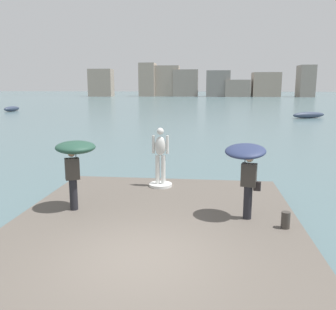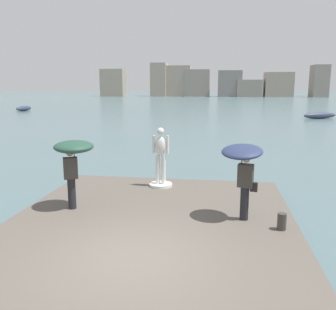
{
  "view_description": "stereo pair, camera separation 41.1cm",
  "coord_description": "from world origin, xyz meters",
  "views": [
    {
      "loc": [
        1.31,
        -6.69,
        3.84
      ],
      "look_at": [
        0.0,
        5.05,
        1.55
      ],
      "focal_mm": 38.31,
      "sensor_mm": 36.0,
      "label": 1
    },
    {
      "loc": [
        1.72,
        -6.64,
        3.84
      ],
      "look_at": [
        0.0,
        5.05,
        1.55
      ],
      "focal_mm": 38.31,
      "sensor_mm": 36.0,
      "label": 2
    }
  ],
  "objects": [
    {
      "name": "ground_plane",
      "position": [
        0.0,
        40.0,
        0.0
      ],
      "size": [
        400.0,
        400.0,
        0.0
      ],
      "primitive_type": "plane",
      "color": "#4C666B"
    },
    {
      "name": "boat_far",
      "position": [
        -28.47,
        45.24,
        0.39
      ],
      "size": [
        1.41,
        3.47,
        0.78
      ],
      "color": "#2D384C",
      "rests_on": "ground"
    },
    {
      "name": "onlooker_left",
      "position": [
        -2.33,
        2.68,
        1.98
      ],
      "size": [
        1.48,
        1.49,
        1.96
      ],
      "color": "black",
      "rests_on": "pier"
    },
    {
      "name": "onlooker_right",
      "position": [
        2.32,
        2.49,
        1.94
      ],
      "size": [
        1.3,
        1.31,
        2.0
      ],
      "color": "black",
      "rests_on": "pier"
    },
    {
      "name": "statue_white_figure",
      "position": [
        -0.29,
        5.25,
        1.25
      ],
      "size": [
        0.8,
        0.8,
        2.04
      ],
      "color": "silver",
      "rests_on": "pier"
    },
    {
      "name": "distant_skyline",
      "position": [
        -0.45,
        125.52,
        4.82
      ],
      "size": [
        79.01,
        10.39,
        11.95
      ],
      "color": "gray",
      "rests_on": "ground"
    },
    {
      "name": "pier",
      "position": [
        0.0,
        1.65,
        0.2
      ],
      "size": [
        7.43,
        9.31,
        0.4
      ],
      "primitive_type": "cube",
      "color": "#564F47",
      "rests_on": "ground"
    },
    {
      "name": "mooring_bollard",
      "position": [
        3.25,
        1.88,
        0.61
      ],
      "size": [
        0.22,
        0.22,
        0.41
      ],
      "primitive_type": "cylinder",
      "color": "#38332D",
      "rests_on": "pier"
    },
    {
      "name": "boat_mid",
      "position": [
        13.37,
        38.14,
        0.38
      ],
      "size": [
        4.42,
        2.67,
        0.75
      ],
      "color": "#2D384C",
      "rests_on": "ground"
    }
  ]
}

